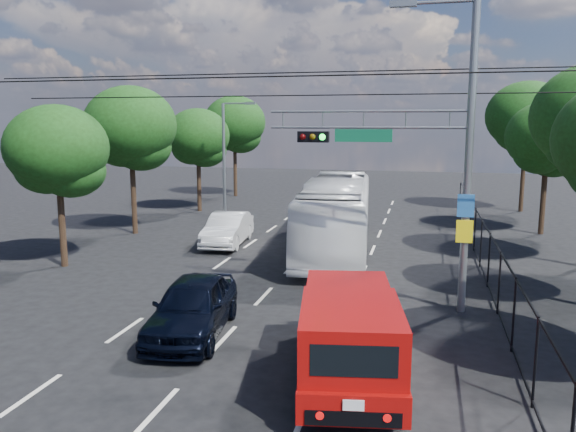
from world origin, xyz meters
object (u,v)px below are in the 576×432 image
(navy_hatchback, at_px, (193,306))
(white_bus, at_px, (336,215))
(white_van, at_px, (228,229))
(signal_mast, at_px, (428,144))
(red_pickup, at_px, (349,333))

(navy_hatchback, relative_size, white_bus, 0.39)
(navy_hatchback, distance_m, white_van, 11.72)
(white_van, bearing_deg, white_bus, -6.39)
(signal_mast, xyz_separation_m, red_pickup, (-1.61, -5.68, -4.09))
(red_pickup, distance_m, white_van, 15.28)
(red_pickup, height_order, white_van, red_pickup)
(red_pickup, xyz_separation_m, navy_hatchback, (-4.65, 1.88, -0.35))
(red_pickup, distance_m, navy_hatchback, 5.03)
(navy_hatchback, bearing_deg, white_bus, 70.66)
(navy_hatchback, height_order, white_bus, white_bus)
(navy_hatchback, relative_size, white_van, 1.01)
(navy_hatchback, height_order, white_van, navy_hatchback)
(signal_mast, relative_size, red_pickup, 1.57)
(red_pickup, relative_size, white_bus, 0.50)
(signal_mast, xyz_separation_m, navy_hatchback, (-6.26, -3.80, -4.43))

